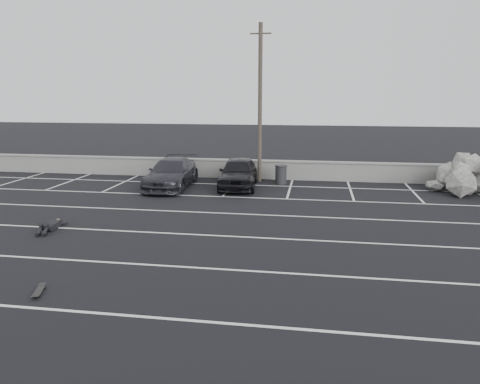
% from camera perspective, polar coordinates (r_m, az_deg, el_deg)
% --- Properties ---
extents(ground, '(120.00, 120.00, 0.00)m').
position_cam_1_polar(ground, '(13.78, -13.90, -8.45)').
color(ground, black).
rests_on(ground, ground).
extents(seawall, '(50.00, 0.45, 1.06)m').
position_cam_1_polar(seawall, '(26.69, -2.15, 2.94)').
color(seawall, gray).
rests_on(seawall, ground).
extents(stall_lines, '(36.00, 20.05, 0.01)m').
position_cam_1_polar(stall_lines, '(17.73, -8.58, -3.62)').
color(stall_lines, silver).
rests_on(stall_lines, ground).
extents(car_left, '(2.18, 4.63, 1.53)m').
position_cam_1_polar(car_left, '(23.81, -0.20, 2.38)').
color(car_left, black).
rests_on(car_left, ground).
extents(car_right, '(2.25, 5.09, 1.45)m').
position_cam_1_polar(car_right, '(24.07, -8.37, 2.26)').
color(car_right, '#25252B').
rests_on(car_right, ground).
extents(utility_pole, '(1.10, 0.22, 8.29)m').
position_cam_1_polar(utility_pole, '(25.22, 2.46, 10.74)').
color(utility_pole, '#4C4238').
rests_on(utility_pole, ground).
extents(trash_bin, '(0.80, 0.80, 1.00)m').
position_cam_1_polar(trash_bin, '(24.87, 5.01, 2.15)').
color(trash_bin, '#28282B').
rests_on(trash_bin, ground).
extents(riprap_pile, '(5.38, 4.34, 1.25)m').
position_cam_1_polar(riprap_pile, '(25.27, 27.26, 1.07)').
color(riprap_pile, '#A6A39B').
rests_on(riprap_pile, ground).
extents(person, '(1.44, 2.37, 0.43)m').
position_cam_1_polar(person, '(18.00, -21.84, -3.43)').
color(person, black).
rests_on(person, ground).
extents(skateboard, '(0.38, 0.69, 0.08)m').
position_cam_1_polar(skateboard, '(12.46, -23.32, -11.02)').
color(skateboard, black).
rests_on(skateboard, ground).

